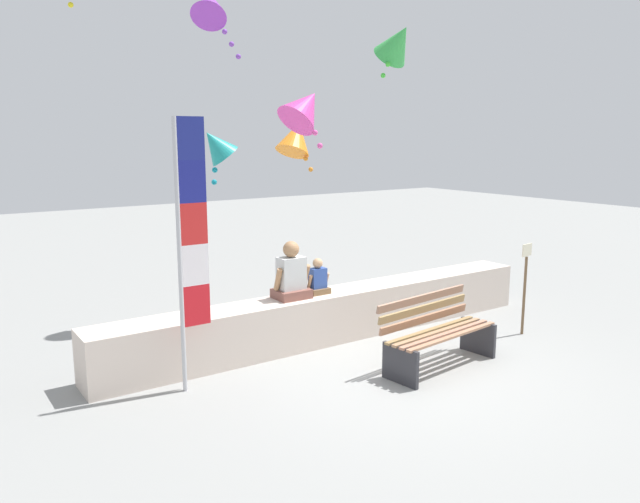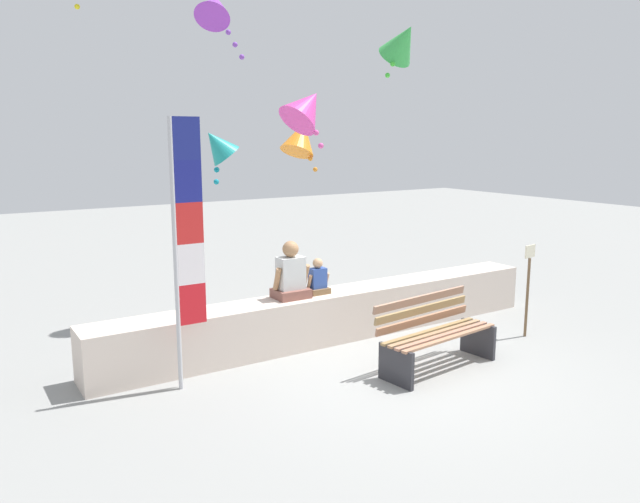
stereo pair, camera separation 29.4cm
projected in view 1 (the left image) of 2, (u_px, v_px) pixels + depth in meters
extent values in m
plane|color=gray|center=(397.00, 367.00, 7.72)|extent=(40.00, 40.00, 0.00)
cube|color=beige|center=(334.00, 315.00, 8.77)|extent=(6.98, 0.60, 0.69)
cube|color=#A47456|center=(453.00, 336.00, 7.50)|extent=(1.66, 0.26, 0.03)
cube|color=#A77259|center=(446.00, 334.00, 7.58)|extent=(1.66, 0.26, 0.03)
cube|color=#9F7754|center=(439.00, 332.00, 7.66)|extent=(1.66, 0.26, 0.03)
cube|color=#97784A|center=(431.00, 330.00, 7.75)|extent=(1.66, 0.26, 0.03)
cube|color=#A47155|center=(425.00, 319.00, 7.81)|extent=(1.66, 0.23, 0.10)
cube|color=#9E8052|center=(424.00, 309.00, 7.80)|extent=(1.66, 0.23, 0.10)
cube|color=#99715B|center=(423.00, 298.00, 7.79)|extent=(1.66, 0.23, 0.10)
cube|color=#2D2D33|center=(400.00, 365.00, 7.17)|extent=(0.11, 0.53, 0.45)
cube|color=#2D2D33|center=(478.00, 337.00, 8.16)|extent=(0.11, 0.53, 0.45)
cube|color=brown|center=(291.00, 293.00, 8.33)|extent=(0.46, 0.38, 0.13)
cube|color=silver|center=(291.00, 273.00, 8.28)|extent=(0.36, 0.23, 0.44)
cylinder|color=#9F744E|center=(278.00, 279.00, 8.15)|extent=(0.07, 0.18, 0.32)
cylinder|color=#9F744E|center=(306.00, 275.00, 8.40)|extent=(0.07, 0.18, 0.32)
sphere|color=#9F744E|center=(291.00, 249.00, 8.22)|extent=(0.22, 0.22, 0.22)
cube|color=brown|center=(318.00, 291.00, 8.58)|extent=(0.30, 0.24, 0.08)
cube|color=#2F4C9C|center=(318.00, 278.00, 8.54)|extent=(0.23, 0.15, 0.28)
cylinder|color=tan|center=(310.00, 282.00, 8.46)|extent=(0.05, 0.11, 0.21)
cylinder|color=tan|center=(327.00, 279.00, 8.62)|extent=(0.05, 0.11, 0.21)
sphere|color=tan|center=(318.00, 263.00, 8.50)|extent=(0.14, 0.14, 0.14)
cylinder|color=#B7B7BC|center=(180.00, 259.00, 6.72)|extent=(0.05, 0.05, 3.07)
cube|color=red|center=(197.00, 305.00, 6.92)|extent=(0.31, 0.02, 0.46)
cube|color=white|center=(196.00, 265.00, 6.83)|extent=(0.31, 0.02, 0.46)
cube|color=red|center=(194.00, 224.00, 6.75)|extent=(0.31, 0.02, 0.46)
cube|color=navy|center=(192.00, 182.00, 6.66)|extent=(0.31, 0.02, 0.46)
cube|color=navy|center=(191.00, 138.00, 6.58)|extent=(0.31, 0.02, 0.46)
cone|color=orange|center=(296.00, 137.00, 10.44)|extent=(0.94, 0.85, 0.75)
sphere|color=orange|center=(301.00, 148.00, 10.42)|extent=(0.08, 0.08, 0.08)
sphere|color=orange|center=(306.00, 159.00, 10.40)|extent=(0.08, 0.08, 0.08)
sphere|color=orange|center=(311.00, 169.00, 10.39)|extent=(0.08, 0.08, 0.08)
cone|color=green|center=(398.00, 42.00, 9.99)|extent=(0.59, 0.82, 0.82)
sphere|color=green|center=(393.00, 53.00, 9.96)|extent=(0.08, 0.08, 0.08)
sphere|color=green|center=(388.00, 64.00, 9.94)|extent=(0.08, 0.08, 0.08)
sphere|color=green|center=(383.00, 75.00, 9.91)|extent=(0.08, 0.08, 0.08)
cone|color=teal|center=(216.00, 145.00, 8.50)|extent=(0.70, 0.60, 0.60)
sphere|color=teal|center=(215.00, 157.00, 8.63)|extent=(0.08, 0.08, 0.08)
sphere|color=teal|center=(215.00, 170.00, 8.75)|extent=(0.08, 0.08, 0.08)
sphere|color=teal|center=(214.00, 182.00, 8.88)|extent=(0.08, 0.08, 0.08)
cone|color=purple|center=(211.00, 7.00, 9.13)|extent=(0.87, 0.89, 0.69)
sphere|color=purple|center=(218.00, 19.00, 9.15)|extent=(0.08, 0.08, 0.08)
sphere|color=purple|center=(225.00, 32.00, 9.18)|extent=(0.08, 0.08, 0.08)
sphere|color=purple|center=(232.00, 44.00, 9.20)|extent=(0.08, 0.08, 0.08)
sphere|color=purple|center=(238.00, 57.00, 9.22)|extent=(0.08, 0.08, 0.08)
cone|color=#DB3D9E|center=(305.00, 107.00, 8.69)|extent=(0.90, 0.73, 0.81)
sphere|color=#E750A4|center=(310.00, 120.00, 8.65)|extent=(0.08, 0.08, 0.08)
sphere|color=#E750A4|center=(315.00, 133.00, 8.62)|extent=(0.08, 0.08, 0.08)
sphere|color=#E750A4|center=(320.00, 146.00, 8.58)|extent=(0.08, 0.08, 0.08)
sphere|color=yellow|center=(71.00, 5.00, 9.01)|extent=(0.08, 0.08, 0.08)
cylinder|color=brown|center=(524.00, 296.00, 8.90)|extent=(0.04, 0.04, 1.16)
cube|color=beige|center=(527.00, 250.00, 8.78)|extent=(0.24, 0.06, 0.18)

